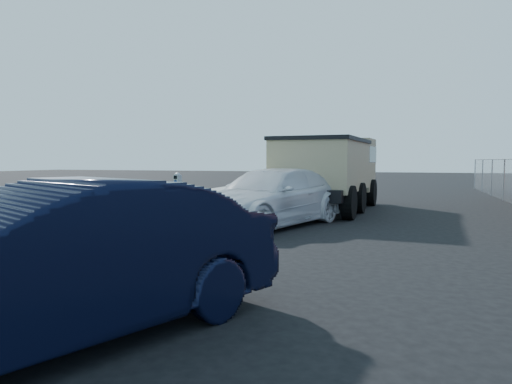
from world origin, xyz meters
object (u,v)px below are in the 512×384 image
(navy_sedan, at_px, (54,263))
(parking_meter, at_px, (178,188))
(dump_truck, at_px, (331,169))
(white_wagon, at_px, (272,197))

(navy_sedan, bearing_deg, parking_meter, 131.06)
(dump_truck, bearing_deg, parking_meter, -106.53)
(parking_meter, xyz_separation_m, white_wagon, (1.64, 2.24, -0.33))
(white_wagon, bearing_deg, navy_sedan, -68.42)
(white_wagon, relative_size, dump_truck, 0.78)
(white_wagon, bearing_deg, dump_truck, 98.87)
(parking_meter, bearing_deg, dump_truck, 94.41)
(white_wagon, xyz_separation_m, navy_sedan, (0.28, -8.31, 0.02))
(parking_meter, distance_m, dump_truck, 7.20)
(parking_meter, xyz_separation_m, dump_truck, (2.50, 6.75, 0.36))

